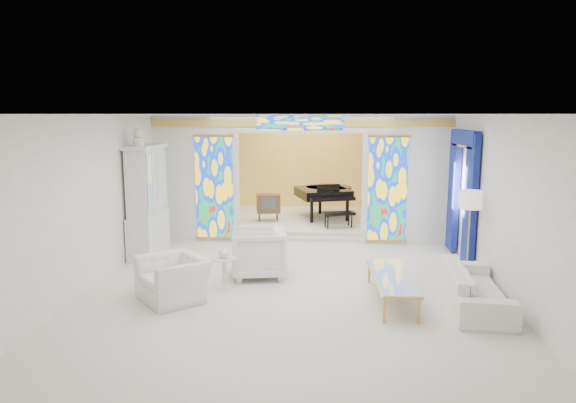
# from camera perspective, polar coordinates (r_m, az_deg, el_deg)

# --- Properties ---
(floor) EXTENTS (12.00, 12.00, 0.00)m
(floor) POSITION_cam_1_polar(r_m,az_deg,el_deg) (10.44, 0.84, -7.10)
(floor) COLOR silver
(floor) RESTS_ON ground
(ceiling) EXTENTS (7.00, 12.00, 0.02)m
(ceiling) POSITION_cam_1_polar(r_m,az_deg,el_deg) (10.01, 0.89, 9.59)
(ceiling) COLOR white
(ceiling) RESTS_ON wall_back
(wall_back) EXTENTS (7.00, 0.02, 3.00)m
(wall_back) POSITION_cam_1_polar(r_m,az_deg,el_deg) (16.07, 2.01, 4.21)
(wall_back) COLOR white
(wall_back) RESTS_ON floor
(wall_front) EXTENTS (7.00, 0.02, 3.00)m
(wall_front) POSITION_cam_1_polar(r_m,az_deg,el_deg) (4.29, -3.50, -10.77)
(wall_front) COLOR white
(wall_front) RESTS_ON floor
(wall_left) EXTENTS (0.02, 12.00, 3.00)m
(wall_left) POSITION_cam_1_polar(r_m,az_deg,el_deg) (10.88, -17.88, 1.20)
(wall_left) COLOR white
(wall_left) RESTS_ON floor
(wall_right) EXTENTS (0.02, 12.00, 3.00)m
(wall_right) POSITION_cam_1_polar(r_m,az_deg,el_deg) (10.53, 20.25, 0.81)
(wall_right) COLOR white
(wall_right) RESTS_ON floor
(partition_wall) EXTENTS (7.00, 0.22, 3.00)m
(partition_wall) POSITION_cam_1_polar(r_m,az_deg,el_deg) (12.07, 1.37, 3.18)
(partition_wall) COLOR white
(partition_wall) RESTS_ON floor
(stained_glass_left) EXTENTS (0.90, 0.04, 2.40)m
(stained_glass_left) POSITION_cam_1_polar(r_m,az_deg,el_deg) (12.27, -8.17, 1.52)
(stained_glass_left) COLOR gold
(stained_glass_left) RESTS_ON partition_wall
(stained_glass_right) EXTENTS (0.90, 0.04, 2.40)m
(stained_glass_right) POSITION_cam_1_polar(r_m,az_deg,el_deg) (12.10, 11.00, 1.33)
(stained_glass_right) COLOR gold
(stained_glass_right) RESTS_ON partition_wall
(stained_glass_transom) EXTENTS (2.00, 0.04, 0.34)m
(stained_glass_transom) POSITION_cam_1_polar(r_m,az_deg,el_deg) (11.90, 1.37, 8.71)
(stained_glass_transom) COLOR gold
(stained_glass_transom) RESTS_ON partition_wall
(alcove_platform) EXTENTS (6.80, 3.80, 0.18)m
(alcove_platform) POSITION_cam_1_polar(r_m,az_deg,el_deg) (14.40, 1.72, -2.09)
(alcove_platform) COLOR silver
(alcove_platform) RESTS_ON floor
(gold_curtain_back) EXTENTS (6.70, 0.10, 2.90)m
(gold_curtain_back) POSITION_cam_1_polar(r_m,az_deg,el_deg) (15.95, 2.00, 4.17)
(gold_curtain_back) COLOR gold
(gold_curtain_back) RESTS_ON wall_back
(chandelier) EXTENTS (0.48, 0.48, 0.30)m
(chandelier) POSITION_cam_1_polar(r_m,az_deg,el_deg) (14.00, 2.58, 7.72)
(chandelier) COLOR #BC9042
(chandelier) RESTS_ON ceiling
(blue_drapes) EXTENTS (0.14, 1.85, 2.65)m
(blue_drapes) POSITION_cam_1_polar(r_m,az_deg,el_deg) (11.16, 18.79, 1.76)
(blue_drapes) COLOR navy
(blue_drapes) RESTS_ON wall_right
(china_cabinet) EXTENTS (0.56, 1.46, 2.72)m
(china_cabinet) POSITION_cam_1_polar(r_m,az_deg,el_deg) (11.38, -15.37, -0.01)
(china_cabinet) COLOR silver
(china_cabinet) RESTS_ON floor
(armchair_left) EXTENTS (1.42, 1.44, 0.70)m
(armchair_left) POSITION_cam_1_polar(r_m,az_deg,el_deg) (8.69, -12.62, -8.37)
(armchair_left) COLOR white
(armchair_left) RESTS_ON floor
(armchair_right) EXTENTS (1.15, 1.13, 0.91)m
(armchair_right) POSITION_cam_1_polar(r_m,az_deg,el_deg) (9.65, -3.36, -5.70)
(armchair_right) COLOR white
(armchair_right) RESTS_ON floor
(sofa) EXTENTS (1.00, 2.20, 0.63)m
(sofa) POSITION_cam_1_polar(r_m,az_deg,el_deg) (8.73, 20.04, -8.91)
(sofa) COLOR white
(sofa) RESTS_ON floor
(side_table) EXTENTS (0.48, 0.48, 0.54)m
(side_table) POSITION_cam_1_polar(r_m,az_deg,el_deg) (9.11, -7.09, -7.35)
(side_table) COLOR silver
(side_table) RESTS_ON floor
(vase) EXTENTS (0.26, 0.26, 0.21)m
(vase) POSITION_cam_1_polar(r_m,az_deg,el_deg) (9.03, -7.13, -5.57)
(vase) COLOR silver
(vase) RESTS_ON side_table
(coffee_table) EXTENTS (0.67, 1.96, 0.43)m
(coffee_table) POSITION_cam_1_polar(r_m,az_deg,el_deg) (8.55, 11.46, -8.30)
(coffee_table) COLOR silver
(coffee_table) RESTS_ON floor
(floor_lamp) EXTENTS (0.47, 0.47, 1.66)m
(floor_lamp) POSITION_cam_1_polar(r_m,az_deg,el_deg) (9.81, 19.61, -0.27)
(floor_lamp) COLOR #BC9042
(floor_lamp) RESTS_ON floor
(grand_piano) EXTENTS (1.82, 2.77, 1.00)m
(grand_piano) POSITION_cam_1_polar(r_m,az_deg,el_deg) (14.37, 4.25, 0.97)
(grand_piano) COLOR black
(grand_piano) RESTS_ON alcove_platform
(tv_console) EXTENTS (0.69, 0.52, 0.72)m
(tv_console) POSITION_cam_1_polar(r_m,az_deg,el_deg) (13.84, -2.20, -0.21)
(tv_console) COLOR brown
(tv_console) RESTS_ON alcove_platform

